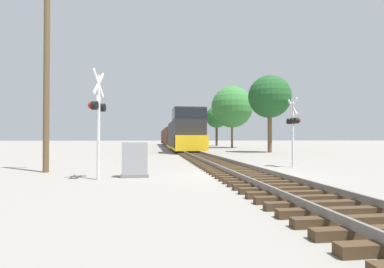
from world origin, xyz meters
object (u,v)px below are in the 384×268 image
Objects in this scene: freight_train at (174,136)px; tree_mid_background at (232,107)px; crossing_signal_near at (98,113)px; relay_cabinet at (135,160)px; tree_deep_background at (217,117)px; crossing_signal_far at (293,124)px; utility_pole at (47,68)px; tree_far_right at (270,97)px.

tree_mid_background is at bearing -31.57° from freight_train.
freight_train is 13.25× the size of crossing_signal_near.
relay_cabinet is 48.47m from tree_deep_background.
tree_mid_background reaches higher than crossing_signal_far.
crossing_signal_far is 11.97m from utility_pole.
crossing_signal_near is at bearing -158.64° from relay_cabinet.
crossing_signal_near is 1.11× the size of crossing_signal_far.
tree_mid_background is at bearing -90.65° from tree_deep_background.
freight_train is at bearing 83.94° from relay_cabinet.
utility_pole reaches higher than crossing_signal_near.
tree_far_right is (8.66, -21.04, 4.01)m from freight_train.
utility_pole is at bearing -102.23° from freight_train.
tree_far_right is 1.03× the size of tree_deep_background.
freight_train reaches higher than crossing_signal_near.
freight_train is 39.17× the size of relay_cabinet.
crossing_signal_near is (-5.50, -40.19, 0.51)m from freight_train.
crossing_signal_far is 0.43× the size of tree_far_right.
freight_train is 11.80m from tree_deep_background.
utility_pole is 36.38m from tree_mid_background.
crossing_signal_near is at bearing -45.10° from utility_pole.
crossing_signal_near is 2.20m from relay_cabinet.
tree_deep_background reaches higher than crossing_signal_far.
crossing_signal_far is 0.45× the size of tree_deep_background.
tree_deep_background is (17.06, 44.24, 1.16)m from utility_pole.
tree_deep_background is (13.15, 46.38, 5.03)m from relay_cabinet.
utility_pole is at bearing -111.09° from tree_deep_background.
tree_far_right is (5.08, 15.66, 3.66)m from crossing_signal_far.
tree_far_right is (14.16, 19.15, 3.49)m from crossing_signal_near.
tree_far_right is at bearing -21.05° from crossing_signal_far.
utility_pole is (-2.64, 2.65, 2.16)m from crossing_signal_near.
utility_pole is 1.07× the size of tree_far_right.
tree_far_right is 27.74m from tree_deep_background.
tree_far_right reaches higher than crossing_signal_near.
crossing_signal_near is at bearing -112.33° from tree_mid_background.
freight_train is 14.65× the size of crossing_signal_far.
relay_cabinet is at bearing -105.82° from tree_deep_background.
relay_cabinet is at bearing -96.06° from freight_train.
crossing_signal_far is at bearing 4.11° from utility_pole.
crossing_signal_near is at bearing -107.11° from tree_deep_background.
relay_cabinet is 0.17× the size of tree_deep_background.
crossing_signal_near is 24.07m from tree_far_right.
crossing_signal_far is at bearing 123.68° from crossing_signal_near.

